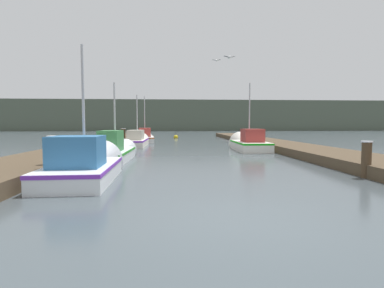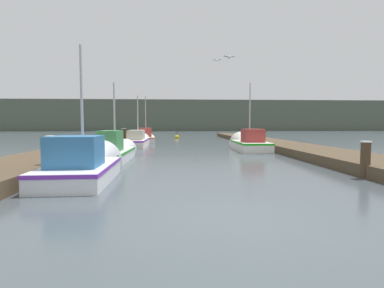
# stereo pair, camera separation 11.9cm
# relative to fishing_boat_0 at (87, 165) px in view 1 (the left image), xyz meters

# --- Properties ---
(ground_plane) EXTENTS (200.00, 200.00, 0.00)m
(ground_plane) POSITION_rel_fishing_boat_0_xyz_m (3.82, -4.46, -0.42)
(ground_plane) COLOR #424C51
(dock_left) EXTENTS (2.91, 40.00, 0.42)m
(dock_left) POSITION_rel_fishing_boat_0_xyz_m (-2.52, 11.54, -0.21)
(dock_left) COLOR #4C3D2B
(dock_left) RESTS_ON ground_plane
(dock_right) EXTENTS (2.91, 40.00, 0.42)m
(dock_right) POSITION_rel_fishing_boat_0_xyz_m (10.15, 11.54, -0.21)
(dock_right) COLOR #4C3D2B
(dock_right) RESTS_ON ground_plane
(distant_shore_ridge) EXTENTS (120.00, 16.00, 7.36)m
(distant_shore_ridge) POSITION_rel_fishing_boat_0_xyz_m (3.82, 68.71, 3.27)
(distant_shore_ridge) COLOR #4C5647
(distant_shore_ridge) RESTS_ON ground_plane
(fishing_boat_0) EXTENTS (1.93, 4.65, 4.64)m
(fishing_boat_0) POSITION_rel_fishing_boat_0_xyz_m (0.00, 0.00, 0.00)
(fishing_boat_0) COLOR silver
(fishing_boat_0) RESTS_ON ground_plane
(fishing_boat_1) EXTENTS (1.41, 5.22, 3.97)m
(fishing_boat_1) POSITION_rel_fishing_boat_0_xyz_m (0.03, 4.67, 0.00)
(fishing_boat_1) COLOR silver
(fishing_boat_1) RESTS_ON ground_plane
(fishing_boat_2) EXTENTS (1.88, 5.10, 4.82)m
(fishing_boat_2) POSITION_rel_fishing_boat_0_xyz_m (7.60, 9.68, 0.01)
(fishing_boat_2) COLOR silver
(fishing_boat_2) RESTS_ON ground_plane
(fishing_boat_3) EXTENTS (1.44, 6.30, 4.31)m
(fishing_boat_3) POSITION_rel_fishing_boat_0_xyz_m (-0.05, 14.26, -0.01)
(fishing_boat_3) COLOR silver
(fishing_boat_3) RESTS_ON ground_plane
(fishing_boat_4) EXTENTS (2.11, 6.35, 4.81)m
(fishing_boat_4) POSITION_rel_fishing_boat_0_xyz_m (0.02, 19.72, -0.03)
(fishing_boat_4) COLOR silver
(fishing_boat_4) RESTS_ON ground_plane
(mooring_piling_0) EXTENTS (0.31, 0.31, 1.33)m
(mooring_piling_0) POSITION_rel_fishing_boat_0_xyz_m (-1.12, 0.17, 0.26)
(mooring_piling_0) COLOR #473523
(mooring_piling_0) RESTS_ON ground_plane
(mooring_piling_1) EXTENTS (0.33, 0.33, 0.95)m
(mooring_piling_1) POSITION_rel_fishing_boat_0_xyz_m (8.85, 17.93, 0.07)
(mooring_piling_1) COLOR #473523
(mooring_piling_1) RESTS_ON ground_plane
(mooring_piling_2) EXTENTS (0.33, 0.33, 1.17)m
(mooring_piling_2) POSITION_rel_fishing_boat_0_xyz_m (8.76, -0.56, 0.17)
(mooring_piling_2) COLOR #473523
(mooring_piling_2) RESTS_ON ground_plane
(mooring_piling_3) EXTENTS (0.37, 0.37, 1.35)m
(mooring_piling_3) POSITION_rel_fishing_boat_0_xyz_m (-1.08, 13.73, 0.27)
(mooring_piling_3) COLOR #473523
(mooring_piling_3) RESTS_ON ground_plane
(channel_buoy) EXTENTS (0.52, 0.52, 1.02)m
(channel_buoy) POSITION_rel_fishing_boat_0_xyz_m (3.09, 25.49, -0.27)
(channel_buoy) COLOR gold
(channel_buoy) RESTS_ON ground_plane
(seagull_lead) EXTENTS (0.56, 0.30, 0.12)m
(seagull_lead) POSITION_rel_fishing_boat_0_xyz_m (5.68, 10.91, 5.58)
(seagull_lead) COLOR white
(seagull_1) EXTENTS (0.56, 0.30, 0.12)m
(seagull_1) POSITION_rel_fishing_boat_0_xyz_m (5.49, 5.23, 4.55)
(seagull_1) COLOR white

